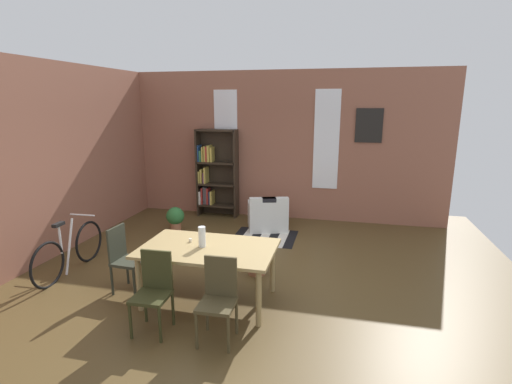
{
  "coord_description": "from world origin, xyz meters",
  "views": [
    {
      "loc": [
        1.56,
        -5.1,
        2.64
      ],
      "look_at": [
        0.06,
        1.28,
        1.09
      ],
      "focal_mm": 26.64,
      "sensor_mm": 36.0,
      "label": 1
    }
  ],
  "objects_px": {
    "dining_table": "(208,253)",
    "bookshelf_tall": "(214,173)",
    "dining_chair_head_left": "(125,257)",
    "bicycle_second": "(70,251)",
    "potted_plant_by_shelf": "(175,218)",
    "potted_plant_corner": "(257,260)",
    "dining_chair_near_left": "(154,289)",
    "armchair_white": "(268,216)",
    "vase_on_table": "(202,237)",
    "dining_chair_near_right": "(218,297)"
  },
  "relations": [
    {
      "from": "vase_on_table",
      "to": "dining_chair_head_left",
      "type": "xyz_separation_m",
      "value": [
        -1.18,
        0.0,
        -0.4
      ]
    },
    {
      "from": "armchair_white",
      "to": "dining_table",
      "type": "bearing_deg",
      "value": -92.96
    },
    {
      "from": "dining_table",
      "to": "potted_plant_by_shelf",
      "type": "distance_m",
      "value": 3.07
    },
    {
      "from": "bookshelf_tall",
      "to": "potted_plant_corner",
      "type": "xyz_separation_m",
      "value": [
        1.71,
        -2.9,
        -0.79
      ]
    },
    {
      "from": "dining_chair_near_right",
      "to": "armchair_white",
      "type": "distance_m",
      "value": 3.94
    },
    {
      "from": "potted_plant_by_shelf",
      "to": "potted_plant_corner",
      "type": "xyz_separation_m",
      "value": [
        2.12,
        -1.59,
        -0.06
      ]
    },
    {
      "from": "vase_on_table",
      "to": "dining_chair_head_left",
      "type": "distance_m",
      "value": 1.25
    },
    {
      "from": "potted_plant_by_shelf",
      "to": "potted_plant_corner",
      "type": "relative_size",
      "value": 1.16
    },
    {
      "from": "bicycle_second",
      "to": "potted_plant_by_shelf",
      "type": "distance_m",
      "value": 2.33
    },
    {
      "from": "dining_table",
      "to": "dining_chair_near_left",
      "type": "bearing_deg",
      "value": -117.66
    },
    {
      "from": "vase_on_table",
      "to": "potted_plant_corner",
      "type": "relative_size",
      "value": 0.61
    },
    {
      "from": "armchair_white",
      "to": "potted_plant_corner",
      "type": "distance_m",
      "value": 2.22
    },
    {
      "from": "dining_chair_near_right",
      "to": "bicycle_second",
      "type": "xyz_separation_m",
      "value": [
        -2.86,
        1.11,
        -0.16
      ]
    },
    {
      "from": "dining_chair_near_left",
      "to": "armchair_white",
      "type": "xyz_separation_m",
      "value": [
        0.57,
        3.93,
        -0.23
      ]
    },
    {
      "from": "dining_table",
      "to": "dining_chair_near_left",
      "type": "xyz_separation_m",
      "value": [
        -0.4,
        -0.77,
        -0.18
      ]
    },
    {
      "from": "bicycle_second",
      "to": "potted_plant_by_shelf",
      "type": "height_order",
      "value": "bicycle_second"
    },
    {
      "from": "dining_chair_head_left",
      "to": "potted_plant_by_shelf",
      "type": "height_order",
      "value": "dining_chair_head_left"
    },
    {
      "from": "dining_chair_near_left",
      "to": "potted_plant_by_shelf",
      "type": "xyz_separation_m",
      "value": [
        -1.27,
        3.31,
        -0.21
      ]
    },
    {
      "from": "dining_chair_near_right",
      "to": "potted_plant_corner",
      "type": "relative_size",
      "value": 2.1
    },
    {
      "from": "dining_table",
      "to": "dining_chair_near_right",
      "type": "relative_size",
      "value": 1.87
    },
    {
      "from": "dining_chair_near_left",
      "to": "dining_chair_head_left",
      "type": "distance_m",
      "value": 1.16
    },
    {
      "from": "dining_chair_head_left",
      "to": "bookshelf_tall",
      "type": "relative_size",
      "value": 0.46
    },
    {
      "from": "armchair_white",
      "to": "bicycle_second",
      "type": "xyz_separation_m",
      "value": [
        -2.62,
        -2.81,
        0.07
      ]
    },
    {
      "from": "dining_chair_head_left",
      "to": "bookshelf_tall",
      "type": "bearing_deg",
      "value": 90.12
    },
    {
      "from": "dining_chair_head_left",
      "to": "bicycle_second",
      "type": "height_order",
      "value": "dining_chair_head_left"
    },
    {
      "from": "dining_chair_near_left",
      "to": "potted_plant_corner",
      "type": "height_order",
      "value": "dining_chair_near_left"
    },
    {
      "from": "bicycle_second",
      "to": "vase_on_table",
      "type": "bearing_deg",
      "value": -8.28
    },
    {
      "from": "dining_table",
      "to": "dining_chair_near_right",
      "type": "xyz_separation_m",
      "value": [
        0.4,
        -0.77,
        -0.18
      ]
    },
    {
      "from": "vase_on_table",
      "to": "potted_plant_corner",
      "type": "height_order",
      "value": "vase_on_table"
    },
    {
      "from": "vase_on_table",
      "to": "dining_chair_near_right",
      "type": "distance_m",
      "value": 0.99
    },
    {
      "from": "bookshelf_tall",
      "to": "potted_plant_by_shelf",
      "type": "xyz_separation_m",
      "value": [
        -0.41,
        -1.32,
        -0.73
      ]
    },
    {
      "from": "armchair_white",
      "to": "vase_on_table",
      "type": "bearing_deg",
      "value": -94.43
    },
    {
      "from": "bicycle_second",
      "to": "potted_plant_corner",
      "type": "bearing_deg",
      "value": 11.84
    },
    {
      "from": "bicycle_second",
      "to": "bookshelf_tall",
      "type": "bearing_deg",
      "value": 71.28
    },
    {
      "from": "dining_table",
      "to": "bookshelf_tall",
      "type": "xyz_separation_m",
      "value": [
        -1.27,
        3.86,
        0.33
      ]
    },
    {
      "from": "bookshelf_tall",
      "to": "potted_plant_corner",
      "type": "distance_m",
      "value": 3.46
    },
    {
      "from": "dining_chair_near_left",
      "to": "potted_plant_corner",
      "type": "distance_m",
      "value": 1.94
    },
    {
      "from": "bookshelf_tall",
      "to": "potted_plant_corner",
      "type": "bearing_deg",
      "value": -59.47
    },
    {
      "from": "armchair_white",
      "to": "bicycle_second",
      "type": "distance_m",
      "value": 3.85
    },
    {
      "from": "vase_on_table",
      "to": "dining_chair_near_left",
      "type": "bearing_deg",
      "value": -112.68
    },
    {
      "from": "dining_chair_near_left",
      "to": "bookshelf_tall",
      "type": "distance_m",
      "value": 4.74
    },
    {
      "from": "vase_on_table",
      "to": "bookshelf_tall",
      "type": "relative_size",
      "value": 0.13
    },
    {
      "from": "vase_on_table",
      "to": "bookshelf_tall",
      "type": "bearing_deg",
      "value": 107.12
    },
    {
      "from": "bicycle_second",
      "to": "potted_plant_corner",
      "type": "distance_m",
      "value": 2.97
    },
    {
      "from": "vase_on_table",
      "to": "potted_plant_corner",
      "type": "xyz_separation_m",
      "value": [
        0.52,
        0.96,
        -0.68
      ]
    },
    {
      "from": "dining_chair_near_left",
      "to": "potted_plant_corner",
      "type": "bearing_deg",
      "value": 63.89
    },
    {
      "from": "armchair_white",
      "to": "dining_chair_near_left",
      "type": "bearing_deg",
      "value": -98.19
    },
    {
      "from": "dining_chair_near_left",
      "to": "dining_chair_near_right",
      "type": "xyz_separation_m",
      "value": [
        0.8,
        0.0,
        0.0
      ]
    },
    {
      "from": "dining_chair_near_left",
      "to": "dining_table",
      "type": "bearing_deg",
      "value": 62.34
    },
    {
      "from": "dining_chair_near_right",
      "to": "potted_plant_by_shelf",
      "type": "xyz_separation_m",
      "value": [
        -2.07,
        3.31,
        -0.21
      ]
    }
  ]
}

